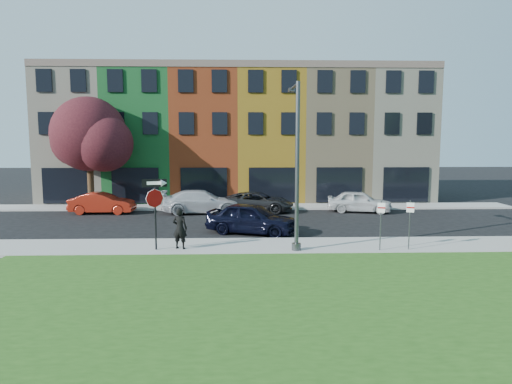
{
  "coord_description": "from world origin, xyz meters",
  "views": [
    {
      "loc": [
        -2.2,
        -17.25,
        4.95
      ],
      "look_at": [
        -1.55,
        4.0,
        2.43
      ],
      "focal_mm": 32.0,
      "sensor_mm": 36.0,
      "label": 1
    }
  ],
  "objects_px": {
    "man": "(180,228)",
    "street_lamp": "(296,166)",
    "stop_sign": "(155,200)",
    "sedan_near": "(252,218)"
  },
  "relations": [
    {
      "from": "sedan_near",
      "to": "street_lamp",
      "type": "bearing_deg",
      "value": -133.75
    },
    {
      "from": "street_lamp",
      "to": "stop_sign",
      "type": "bearing_deg",
      "value": 178.23
    },
    {
      "from": "stop_sign",
      "to": "man",
      "type": "height_order",
      "value": "stop_sign"
    },
    {
      "from": "man",
      "to": "street_lamp",
      "type": "relative_size",
      "value": 0.25
    },
    {
      "from": "street_lamp",
      "to": "man",
      "type": "bearing_deg",
      "value": 176.52
    },
    {
      "from": "man",
      "to": "street_lamp",
      "type": "distance_m",
      "value": 5.75
    },
    {
      "from": "sedan_near",
      "to": "stop_sign",
      "type": "bearing_deg",
      "value": 152.26
    },
    {
      "from": "man",
      "to": "street_lamp",
      "type": "height_order",
      "value": "street_lamp"
    },
    {
      "from": "stop_sign",
      "to": "sedan_near",
      "type": "height_order",
      "value": "stop_sign"
    },
    {
      "from": "stop_sign",
      "to": "sedan_near",
      "type": "relative_size",
      "value": 0.61
    }
  ]
}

